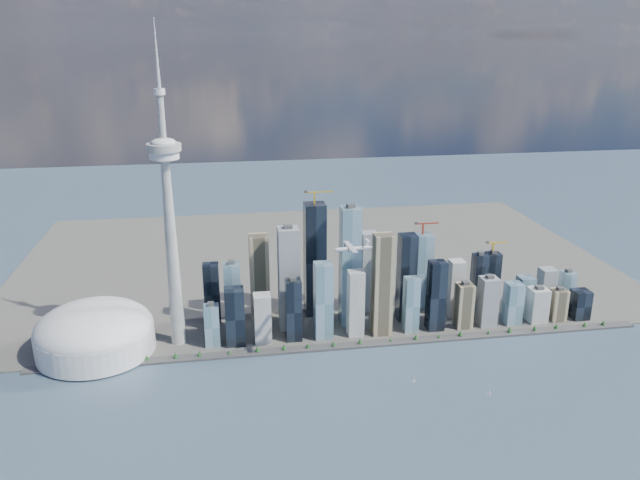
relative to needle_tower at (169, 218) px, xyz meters
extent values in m
plane|color=#364E5F|center=(300.00, -310.00, -235.84)|extent=(4000.00, 4000.00, 0.00)
cube|color=#383838|center=(300.00, -60.00, -233.84)|extent=(1100.00, 22.00, 4.00)
cube|color=#4C4C47|center=(300.00, 390.00, -234.34)|extent=(1400.00, 900.00, 3.00)
cylinder|color=#3F2D1E|center=(-176.67, -60.00, -230.64)|extent=(1.00, 1.00, 2.40)
cone|color=#1D4719|center=(-176.67, -60.00, -227.04)|extent=(7.20, 7.20, 8.00)
cylinder|color=#3F2D1E|center=(-90.00, -60.00, -230.64)|extent=(1.00, 1.00, 2.40)
cone|color=#1D4719|center=(-90.00, -60.00, -227.04)|extent=(7.20, 7.20, 8.00)
cylinder|color=#3F2D1E|center=(-3.33, -60.00, -230.64)|extent=(1.00, 1.00, 2.40)
cone|color=#1D4719|center=(-3.33, -60.00, -227.04)|extent=(7.20, 7.20, 8.00)
cylinder|color=#3F2D1E|center=(83.33, -60.00, -230.64)|extent=(1.00, 1.00, 2.40)
cone|color=#1D4719|center=(83.33, -60.00, -227.04)|extent=(7.20, 7.20, 8.00)
cylinder|color=#3F2D1E|center=(170.00, -60.00, -230.64)|extent=(1.00, 1.00, 2.40)
cone|color=#1D4719|center=(170.00, -60.00, -227.04)|extent=(7.20, 7.20, 8.00)
cylinder|color=#3F2D1E|center=(256.67, -60.00, -230.64)|extent=(1.00, 1.00, 2.40)
cone|color=#1D4719|center=(256.67, -60.00, -227.04)|extent=(7.20, 7.20, 8.00)
cylinder|color=#3F2D1E|center=(343.33, -60.00, -230.64)|extent=(1.00, 1.00, 2.40)
cone|color=#1D4719|center=(343.33, -60.00, -227.04)|extent=(7.20, 7.20, 8.00)
cylinder|color=#3F2D1E|center=(430.00, -60.00, -230.64)|extent=(1.00, 1.00, 2.40)
cone|color=#1D4719|center=(430.00, -60.00, -227.04)|extent=(7.20, 7.20, 8.00)
cylinder|color=#3F2D1E|center=(516.67, -60.00, -230.64)|extent=(1.00, 1.00, 2.40)
cone|color=#1D4719|center=(516.67, -60.00, -227.04)|extent=(7.20, 7.20, 8.00)
cylinder|color=#3F2D1E|center=(603.33, -60.00, -230.64)|extent=(1.00, 1.00, 2.40)
cone|color=#1D4719|center=(603.33, -60.00, -227.04)|extent=(7.20, 7.20, 8.00)
cylinder|color=#3F2D1E|center=(690.00, -60.00, -230.64)|extent=(1.00, 1.00, 2.40)
cone|color=#1D4719|center=(690.00, -60.00, -227.04)|extent=(7.20, 7.20, 8.00)
cylinder|color=#3F2D1E|center=(776.67, -60.00, -230.64)|extent=(1.00, 1.00, 2.40)
cone|color=#1D4719|center=(776.67, -60.00, -227.04)|extent=(7.20, 7.20, 8.00)
cube|color=black|center=(100.00, -20.00, -180.39)|extent=(34.00, 34.00, 104.89)
cube|color=#6E97A7|center=(100.00, 30.00, -166.09)|extent=(30.00, 30.00, 133.50)
cube|color=#B5B5B0|center=(150.00, -20.00, -187.54)|extent=(30.00, 30.00, 90.59)
cube|color=tan|center=(150.00, 85.00, -149.40)|extent=(36.00, 36.00, 166.88)
cube|color=slate|center=(205.00, 30.00, -135.10)|extent=(38.00, 38.00, 195.48)
cube|color=black|center=(205.00, -20.00, -175.62)|extent=(28.00, 28.00, 114.43)
cube|color=#6E97A7|center=(260.00, -20.00, -161.32)|extent=(32.00, 32.00, 143.04)
cube|color=black|center=(260.00, 85.00, -120.79)|extent=(40.00, 40.00, 224.09)
cube|color=#6E97A7|center=(315.00, 30.00, -118.41)|extent=(36.00, 36.00, 228.86)
cube|color=#B5B5B0|center=(315.00, -20.00, -170.86)|extent=(28.00, 28.00, 123.96)
cube|color=tan|center=(370.00, -20.00, -137.48)|extent=(34.00, 34.00, 190.72)
cube|color=slate|center=(370.00, 85.00, -151.78)|extent=(30.00, 30.00, 162.11)
cube|color=black|center=(425.00, 30.00, -147.02)|extent=(32.00, 32.00, 171.64)
cube|color=#6E97A7|center=(425.00, -20.00, -180.39)|extent=(26.00, 26.00, 104.89)
cube|color=black|center=(475.00, -20.00, -166.09)|extent=(30.00, 30.00, 133.50)
cube|color=#6E97A7|center=(475.00, 85.00, -156.55)|extent=(34.00, 34.00, 152.57)
cube|color=#B5B5B0|center=(525.00, 30.00, -175.62)|extent=(28.00, 28.00, 114.43)
cube|color=tan|center=(525.00, -20.00, -189.93)|extent=(30.00, 30.00, 85.82)
cube|color=slate|center=(575.00, -20.00, -185.16)|extent=(32.00, 32.00, 95.36)
cube|color=black|center=(575.00, 30.00, -170.86)|extent=(26.00, 26.00, 123.96)
cube|color=#6E97A7|center=(625.00, -20.00, -192.31)|extent=(30.00, 30.00, 81.05)
cube|color=black|center=(625.00, 85.00, -180.39)|extent=(28.00, 28.00, 104.89)
cube|color=#6E97A7|center=(675.00, 30.00, -197.08)|extent=(30.00, 30.00, 71.52)
cube|color=#B5B5B0|center=(675.00, -20.00, -199.46)|extent=(34.00, 34.00, 66.75)
cube|color=tan|center=(720.00, -20.00, -201.85)|extent=(28.00, 28.00, 61.98)
cube|color=slate|center=(720.00, 30.00, -189.93)|extent=(30.00, 30.00, 85.82)
cube|color=black|center=(765.00, -20.00, -204.23)|extent=(32.00, 32.00, 57.21)
cube|color=#6E97A7|center=(765.00, 30.00, -194.70)|extent=(26.00, 26.00, 76.29)
cube|color=black|center=(60.00, 85.00, -175.62)|extent=(30.00, 30.00, 114.43)
cube|color=#6E97A7|center=(60.00, -20.00, -194.70)|extent=(26.00, 26.00, 76.29)
cube|color=gold|center=(260.00, 85.00, 2.25)|extent=(3.00, 3.00, 22.00)
cube|color=gold|center=(268.25, 85.00, 13.25)|extent=(55.00, 2.20, 2.20)
cube|color=#383838|center=(243.50, 85.00, 15.25)|extent=(6.00, 4.00, 4.00)
cube|color=maroon|center=(475.00, 85.00, -69.27)|extent=(3.00, 3.00, 22.00)
cube|color=maroon|center=(482.20, 85.00, -58.27)|extent=(48.00, 2.20, 2.20)
cube|color=#383838|center=(460.60, 85.00, -56.27)|extent=(6.00, 4.00, 4.00)
cube|color=gold|center=(625.00, 85.00, -116.95)|extent=(3.00, 3.00, 22.00)
cube|color=gold|center=(631.75, 85.00, -105.95)|extent=(45.00, 2.20, 2.20)
cube|color=#383838|center=(611.50, 85.00, -103.95)|extent=(6.00, 4.00, 4.00)
cone|color=gray|center=(0.00, 0.00, -62.84)|extent=(26.00, 26.00, 340.00)
cylinder|color=silver|center=(0.00, 0.00, 107.16)|extent=(48.00, 48.00, 14.00)
cylinder|color=gray|center=(0.00, 0.00, 119.16)|extent=(56.00, 56.00, 12.00)
ellipsoid|color=silver|center=(0.00, 0.00, 127.16)|extent=(40.00, 40.00, 14.00)
cylinder|color=gray|center=(0.00, 0.00, 167.16)|extent=(11.00, 11.00, 80.00)
cylinder|color=silver|center=(0.00, 0.00, 207.16)|extent=(18.00, 18.00, 10.00)
cone|color=silver|center=(0.00, 0.00, 265.16)|extent=(7.00, 7.00, 105.00)
cylinder|color=silver|center=(-140.00, -10.00, -210.84)|extent=(200.00, 200.00, 44.00)
ellipsoid|color=silver|center=(-140.00, -10.00, -188.84)|extent=(200.00, 200.00, 84.00)
cylinder|color=silver|center=(283.50, -142.16, -22.02)|extent=(52.28, 9.97, 6.39)
cone|color=silver|center=(256.59, -144.02, -22.02)|extent=(7.42, 6.86, 6.39)
cone|color=silver|center=(311.41, -140.22, -22.02)|extent=(10.41, 7.07, 6.39)
cube|color=silver|center=(281.51, -142.29, -18.63)|extent=(11.84, 56.37, 1.00)
cylinder|color=silver|center=(282.27, -153.26, -20.23)|extent=(11.21, 4.35, 3.60)
cylinder|color=silver|center=(280.75, -131.33, -20.23)|extent=(11.21, 4.35, 3.60)
cylinder|color=#3F3F3F|center=(276.29, -153.67, -20.23)|extent=(0.85, 8.00, 7.99)
cylinder|color=#3F3F3F|center=(274.77, -131.74, -20.23)|extent=(0.85, 8.00, 7.99)
cube|color=silver|center=(308.42, -140.43, -15.63)|extent=(5.64, 1.18, 10.99)
cube|color=silver|center=(308.42, -140.43, -10.03)|extent=(5.63, 18.25, 0.70)
cube|color=silver|center=(480.85, -247.23, -235.40)|extent=(6.80, 4.30, 0.87)
cylinder|color=#999999|center=(480.85, -247.23, -230.38)|extent=(0.26, 0.26, 9.82)
cube|color=silver|center=(377.35, -192.73, -235.46)|extent=(5.84, 2.79, 0.75)
cylinder|color=#999999|center=(377.35, -192.73, -231.16)|extent=(0.22, 0.22, 8.42)
camera|label=1|loc=(89.33, -1033.20, 292.08)|focal=35.00mm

